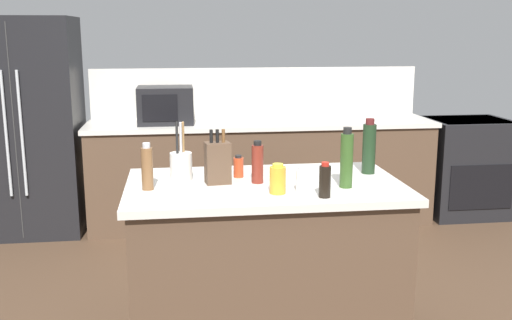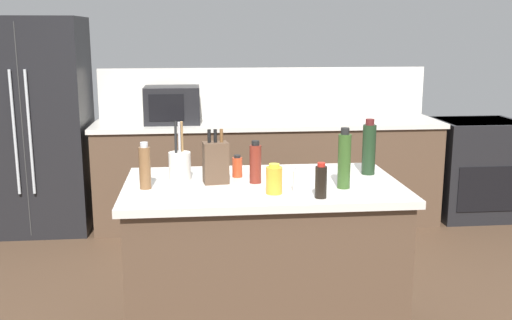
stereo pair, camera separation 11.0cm
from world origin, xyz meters
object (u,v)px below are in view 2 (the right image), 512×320
(range_oven, at_px, (475,168))
(honey_jar, at_px, (274,180))
(salt_shaker, at_px, (297,180))
(knife_block, at_px, (216,162))
(pepper_grinder, at_px, (145,167))
(wine_bottle, at_px, (369,148))
(refrigerator, at_px, (34,126))
(microwave, at_px, (172,105))
(olive_oil_bottle, at_px, (344,160))
(soy_sauce_bottle, at_px, (321,181))
(spice_jar_paprika, at_px, (237,167))
(vinegar_bottle, at_px, (255,163))
(utensil_crock, at_px, (180,164))

(range_oven, relative_size, honey_jar, 6.07)
(salt_shaker, bearing_deg, knife_block, 151.76)
(range_oven, xyz_separation_m, honey_jar, (-2.24, -2.41, 0.54))
(pepper_grinder, distance_m, wine_bottle, 1.25)
(refrigerator, distance_m, range_oven, 4.05)
(microwave, relative_size, pepper_grinder, 1.97)
(olive_oil_bottle, bearing_deg, microwave, 112.20)
(range_oven, height_order, wine_bottle, wine_bottle)
(refrigerator, bearing_deg, olive_oil_bottle, -48.00)
(soy_sauce_bottle, relative_size, olive_oil_bottle, 0.56)
(spice_jar_paprika, bearing_deg, salt_shaker, -50.22)
(refrigerator, height_order, vinegar_bottle, refrigerator)
(pepper_grinder, distance_m, vinegar_bottle, 0.58)
(wine_bottle, relative_size, olive_oil_bottle, 1.00)
(olive_oil_bottle, bearing_deg, knife_block, 165.20)
(range_oven, distance_m, soy_sauce_bottle, 3.28)
(refrigerator, bearing_deg, microwave, -2.45)
(olive_oil_bottle, distance_m, salt_shaker, 0.27)
(microwave, relative_size, wine_bottle, 1.52)
(soy_sauce_bottle, relative_size, honey_jar, 1.16)
(soy_sauce_bottle, bearing_deg, knife_block, 145.17)
(range_oven, distance_m, spice_jar_paprika, 3.20)
(spice_jar_paprika, xyz_separation_m, vinegar_bottle, (0.09, -0.14, 0.05))
(honey_jar, distance_m, vinegar_bottle, 0.24)
(refrigerator, distance_m, pepper_grinder, 2.57)
(wine_bottle, height_order, vinegar_bottle, wine_bottle)
(refrigerator, xyz_separation_m, utensil_crock, (1.31, -2.12, 0.09))
(range_oven, height_order, soy_sauce_bottle, soy_sauce_bottle)
(pepper_grinder, bearing_deg, vinegar_bottle, 6.20)
(soy_sauce_bottle, bearing_deg, microwave, 107.63)
(utensil_crock, distance_m, soy_sauce_bottle, 0.82)
(range_oven, bearing_deg, utensil_crock, -142.67)
(knife_block, relative_size, olive_oil_bottle, 0.92)
(knife_block, relative_size, wine_bottle, 0.92)
(refrigerator, distance_m, wine_bottle, 3.18)
(honey_jar, bearing_deg, knife_block, 139.10)
(spice_jar_paprika, relative_size, salt_shaker, 1.01)
(salt_shaker, bearing_deg, vinegar_bottle, 134.47)
(soy_sauce_bottle, xyz_separation_m, wine_bottle, (0.37, 0.46, 0.07))
(wine_bottle, bearing_deg, honey_jar, -148.40)
(pepper_grinder, bearing_deg, soy_sauce_bottle, -16.99)
(range_oven, bearing_deg, honey_jar, -132.85)
(spice_jar_paprika, bearing_deg, honey_jar, -66.51)
(refrigerator, xyz_separation_m, soy_sauce_bottle, (2.00, -2.57, 0.10))
(microwave, height_order, spice_jar_paprika, microwave)
(utensil_crock, relative_size, honey_jar, 2.11)
(pepper_grinder, xyz_separation_m, soy_sauce_bottle, (0.86, -0.26, -0.03))
(utensil_crock, height_order, soy_sauce_bottle, utensil_crock)
(soy_sauce_bottle, bearing_deg, olive_oil_bottle, 47.92)
(range_oven, height_order, microwave, microwave)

